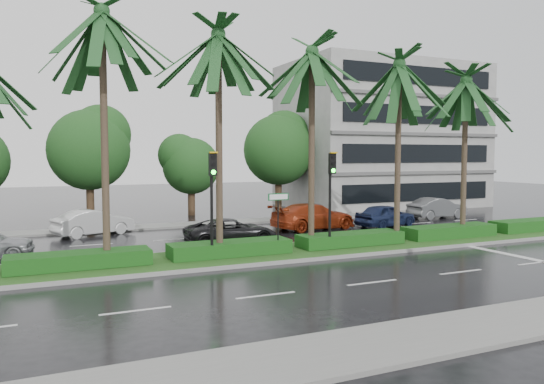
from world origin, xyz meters
name	(u,v)px	position (x,y,z in m)	size (l,w,h in m)	color
ground	(304,257)	(0.00, 0.00, 0.00)	(120.00, 120.00, 0.00)	black
near_sidewalk	(492,325)	(0.00, -10.20, 0.06)	(40.00, 2.40, 0.12)	slate
far_sidewalk	(216,223)	(0.00, 12.00, 0.06)	(40.00, 2.00, 0.12)	slate
median	(294,251)	(0.00, 1.00, 0.08)	(36.00, 4.00, 0.15)	gray
hedge	(294,243)	(0.00, 1.00, 0.45)	(35.20, 1.40, 0.60)	#154313
lane_markings	(369,253)	(3.04, -0.43, 0.01)	(34.00, 13.06, 0.01)	silver
palm_row	(268,66)	(-1.25, 1.02, 8.15)	(26.30, 4.20, 10.40)	#3A3021
signal_median_left	(212,190)	(-4.00, 0.30, 3.00)	(0.34, 0.42, 4.36)	black
signal_median_right	(331,186)	(1.50, 0.30, 3.00)	(0.34, 0.42, 4.36)	black
street_sign	(278,208)	(-1.00, 0.48, 2.12)	(0.95, 0.09, 2.60)	black
bg_trees	(203,150)	(0.91, 17.59, 4.73)	(32.85, 5.46, 7.88)	#3D281C
building	(381,136)	(17.00, 18.00, 6.00)	(16.00, 10.00, 12.00)	gray
car_white	(94,223)	(-7.55, 10.20, 0.71)	(4.29, 1.50, 1.41)	silver
car_darkgrey	(231,231)	(-1.70, 4.44, 0.63)	(4.56, 2.10, 1.27)	black
car_red	(313,216)	(4.50, 7.33, 0.77)	(5.28, 2.14, 1.53)	maroon
car_blue	(385,215)	(9.00, 6.41, 0.70)	(4.12, 1.66, 1.40)	#172246
car_grey	(437,208)	(14.95, 8.57, 0.71)	(4.32, 1.51, 1.42)	#525457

